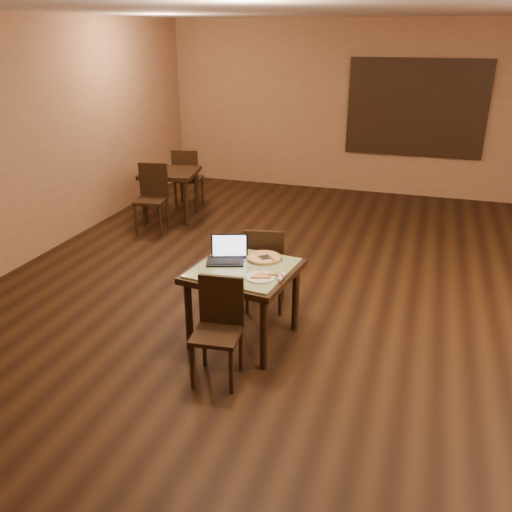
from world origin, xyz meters
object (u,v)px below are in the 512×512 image
(other_table_b_chair_far, at_px, (187,175))
(chair_main_near, at_px, (219,323))
(chair_main_far, at_px, (265,265))
(laptop, at_px, (227,254))
(pizza_pan, at_px, (264,259))
(other_table_b_chair_near, at_px, (152,194))
(other_table_b, at_px, (170,179))
(tiled_table, at_px, (244,277))

(other_table_b_chair_far, bearing_deg, chair_main_near, 107.64)
(chair_main_far, height_order, laptop, laptop)
(pizza_pan, relative_size, other_table_b_chair_near, 0.37)
(laptop, relative_size, other_table_b_chair_far, 0.41)
(chair_main_far, relative_size, laptop, 2.31)
(other_table_b, height_order, other_table_b_chair_far, other_table_b_chair_far)
(other_table_b_chair_near, bearing_deg, laptop, -59.22)
(other_table_b, distance_m, other_table_b_chair_near, 0.59)
(chair_main_far, bearing_deg, other_table_b_chair_near, -50.75)
(other_table_b, bearing_deg, tiled_table, -63.78)
(tiled_table, bearing_deg, other_table_b_chair_far, 128.76)
(chair_main_far, distance_m, laptop, 0.63)
(chair_main_far, bearing_deg, pizza_pan, 94.25)
(chair_main_far, xyz_separation_m, other_table_b, (-2.32, 2.52, 0.11))
(pizza_pan, distance_m, other_table_b_chair_far, 4.23)
(tiled_table, bearing_deg, chair_main_far, 95.64)
(chair_main_far, bearing_deg, other_table_b_chair_far, -64.44)
(chair_main_near, relative_size, pizza_pan, 2.46)
(laptop, xyz_separation_m, other_table_b_chair_near, (-2.12, 2.45, -0.26))
(chair_main_far, height_order, other_table_b, chair_main_far)
(tiled_table, bearing_deg, laptop, 159.27)
(chair_main_far, relative_size, other_table_b_chair_near, 0.95)
(laptop, relative_size, other_table_b, 0.43)
(other_table_b_chair_near, bearing_deg, other_table_b, 78.38)
(chair_main_near, distance_m, laptop, 0.82)
(chair_main_near, xyz_separation_m, laptop, (-0.19, 0.73, 0.32))
(other_table_b, bearing_deg, chair_main_near, -68.66)
(tiled_table, bearing_deg, other_table_b, 133.44)
(other_table_b, bearing_deg, other_table_b_chair_near, -101.62)
(other_table_b_chair_near, bearing_deg, tiled_table, -57.86)
(tiled_table, distance_m, other_table_b, 3.89)
(tiled_table, relative_size, other_table_b, 1.08)
(chair_main_far, height_order, pizza_pan, chair_main_far)
(chair_main_far, bearing_deg, tiled_table, 77.41)
(tiled_table, relative_size, other_table_b_chair_near, 1.03)
(pizza_pan, bearing_deg, other_table_b_chair_far, 124.74)
(chair_main_near, bearing_deg, laptop, 98.97)
(tiled_table, height_order, laptop, laptop)
(pizza_pan, height_order, other_table_b_chair_near, other_table_b_chair_near)
(laptop, distance_m, other_table_b, 3.69)
(pizza_pan, bearing_deg, chair_main_far, 105.36)
(chair_main_far, distance_m, pizza_pan, 0.46)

